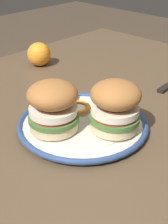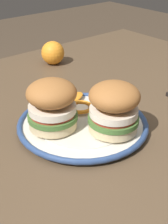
# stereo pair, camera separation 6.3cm
# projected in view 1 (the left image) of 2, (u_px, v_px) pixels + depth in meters

# --- Properties ---
(dining_table) EXTENTS (1.34, 1.00, 0.76)m
(dining_table) POSITION_uv_depth(u_px,v_px,m) (74.00, 169.00, 0.71)
(dining_table) COLOR brown
(dining_table) RESTS_ON ground
(dinner_plate) EXTENTS (0.27, 0.27, 0.02)m
(dinner_plate) POSITION_uv_depth(u_px,v_px,m) (84.00, 125.00, 0.67)
(dinner_plate) COLOR silver
(dinner_plate) RESTS_ON dining_table
(sandwich_half_left) EXTENTS (0.14, 0.14, 0.10)m
(sandwich_half_left) POSITION_uv_depth(u_px,v_px,m) (115.00, 105.00, 0.62)
(sandwich_half_left) COLOR beige
(sandwich_half_left) RESTS_ON dinner_plate
(sandwich_half_right) EXTENTS (0.13, 0.13, 0.10)m
(sandwich_half_right) POSITION_uv_depth(u_px,v_px,m) (53.00, 105.00, 0.62)
(sandwich_half_right) COLOR beige
(sandwich_half_right) RESTS_ON dinner_plate
(orange_peel_curled) EXTENTS (0.08, 0.08, 0.01)m
(orange_peel_curled) POSITION_uv_depth(u_px,v_px,m) (78.00, 107.00, 0.71)
(orange_peel_curled) COLOR orange
(orange_peel_curled) RESTS_ON dinner_plate
(orange_peel_strip_long) EXTENTS (0.07, 0.06, 0.01)m
(orange_peel_strip_long) POSITION_uv_depth(u_px,v_px,m) (109.00, 105.00, 0.72)
(orange_peel_strip_long) COLOR orange
(orange_peel_strip_long) RESTS_ON dinner_plate
(orange_peel_strip_short) EXTENTS (0.08, 0.05, 0.01)m
(orange_peel_strip_short) POSITION_uv_depth(u_px,v_px,m) (68.00, 99.00, 0.75)
(orange_peel_strip_short) COLOR orange
(orange_peel_strip_short) RESTS_ON dinner_plate
(orange_peel_small_curl) EXTENTS (0.07, 0.07, 0.01)m
(orange_peel_small_curl) POSITION_uv_depth(u_px,v_px,m) (50.00, 105.00, 0.72)
(orange_peel_small_curl) COLOR orange
(orange_peel_small_curl) RESTS_ON dinner_plate
(whole_orange) EXTENTS (0.07, 0.07, 0.07)m
(whole_orange) POSITION_uv_depth(u_px,v_px,m) (39.00, 54.00, 0.98)
(whole_orange) COLOR orange
(whole_orange) RESTS_ON dining_table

